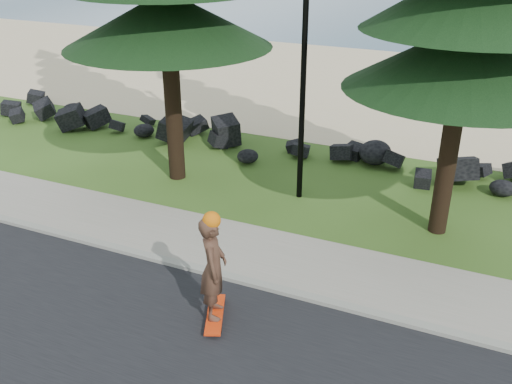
% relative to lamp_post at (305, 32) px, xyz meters
% --- Properties ---
extents(ground, '(160.00, 160.00, 0.00)m').
position_rel_lamp_post_xyz_m(ground, '(0.00, -3.20, -4.13)').
color(ground, '#34531A').
rests_on(ground, ground).
extents(kerb, '(160.00, 0.20, 0.10)m').
position_rel_lamp_post_xyz_m(kerb, '(0.00, -4.10, -4.08)').
color(kerb, gray).
rests_on(kerb, ground).
extents(sidewalk, '(160.00, 2.00, 0.08)m').
position_rel_lamp_post_xyz_m(sidewalk, '(0.00, -3.00, -4.09)').
color(sidewalk, gray).
rests_on(sidewalk, ground).
extents(beach_sand, '(160.00, 15.00, 0.01)m').
position_rel_lamp_post_xyz_m(beach_sand, '(0.00, 11.30, -4.13)').
color(beach_sand, beige).
rests_on(beach_sand, ground).
extents(seawall_boulders, '(60.00, 2.40, 1.10)m').
position_rel_lamp_post_xyz_m(seawall_boulders, '(0.00, 2.40, -4.13)').
color(seawall_boulders, black).
rests_on(seawall_boulders, ground).
extents(lamp_post, '(0.25, 0.14, 8.14)m').
position_rel_lamp_post_xyz_m(lamp_post, '(0.00, 0.00, 0.00)').
color(lamp_post, black).
rests_on(lamp_post, ground).
extents(skateboarder, '(0.70, 1.17, 2.14)m').
position_rel_lamp_post_xyz_m(skateboarder, '(0.34, -5.32, -3.06)').
color(skateboarder, red).
rests_on(skateboarder, ground).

